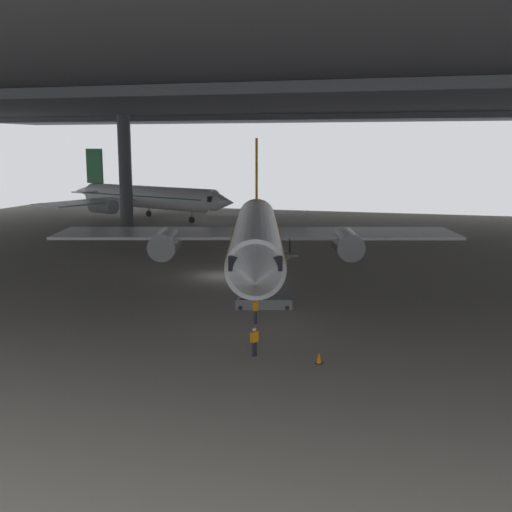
% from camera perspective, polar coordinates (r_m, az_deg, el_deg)
% --- Properties ---
extents(ground_plane, '(110.00, 110.00, 0.00)m').
position_cam_1_polar(ground_plane, '(53.06, -3.05, -1.85)').
color(ground_plane, gray).
extents(hangar_structure, '(121.00, 99.00, 16.03)m').
position_cam_1_polar(hangar_structure, '(65.26, 0.72, 13.99)').
color(hangar_structure, '#4C4F54').
rests_on(hangar_structure, ground_plane).
extents(airplane_main, '(36.13, 36.66, 11.61)m').
position_cam_1_polar(airplane_main, '(52.43, 0.02, 1.88)').
color(airplane_main, white).
rests_on(airplane_main, ground_plane).
extents(boarding_stairs, '(4.45, 2.46, 4.69)m').
position_cam_1_polar(boarding_stairs, '(42.83, 0.79, -3.74)').
color(boarding_stairs, slate).
rests_on(boarding_stairs, ground_plane).
extents(crew_worker_near_nose, '(0.39, 0.47, 1.56)m').
position_cam_1_polar(crew_worker_near_nose, '(33.12, -0.15, -7.66)').
color(crew_worker_near_nose, '#232838').
rests_on(crew_worker_near_nose, ground_plane).
extents(crew_worker_by_stairs, '(0.27, 0.54, 1.68)m').
position_cam_1_polar(crew_worker_by_stairs, '(38.92, -0.03, -4.82)').
color(crew_worker_by_stairs, '#232838').
rests_on(crew_worker_by_stairs, ground_plane).
extents(airplane_distant, '(31.49, 31.28, 10.34)m').
position_cam_1_polar(airplane_distant, '(95.25, -9.98, 5.30)').
color(airplane_distant, white).
rests_on(airplane_distant, ground_plane).
extents(traffic_cone_orange, '(0.36, 0.36, 0.60)m').
position_cam_1_polar(traffic_cone_orange, '(32.41, 5.76, -9.21)').
color(traffic_cone_orange, black).
rests_on(traffic_cone_orange, ground_plane).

